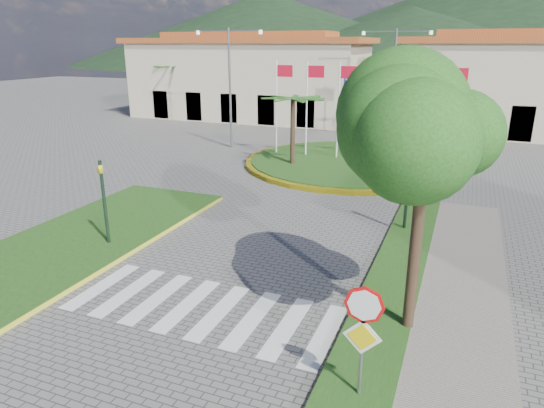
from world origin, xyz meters
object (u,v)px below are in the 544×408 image
at_px(deciduous_tree, 427,129).
at_px(car_dark_b, 442,133).
at_px(white_van, 279,115).
at_px(car_dark_a, 321,116).
at_px(roundabout_island, 350,162).
at_px(stop_sign, 363,326).

xyz_separation_m(deciduous_tree, car_dark_b, (-0.87, 27.10, -4.57)).
xyz_separation_m(white_van, car_dark_a, (4.07, 0.07, 0.08)).
bearing_deg(white_van, car_dark_a, -75.30).
bearing_deg(car_dark_a, roundabout_island, 179.00).
height_order(roundabout_island, car_dark_b, roundabout_island).
xyz_separation_m(stop_sign, deciduous_tree, (0.60, 3.04, 3.38)).
height_order(roundabout_island, stop_sign, roundabout_island).
distance_m(roundabout_island, deciduous_tree, 18.55).
height_order(stop_sign, car_dark_b, stop_sign).
distance_m(stop_sign, car_dark_a, 36.58).
relative_size(roundabout_island, car_dark_a, 3.25).
bearing_deg(car_dark_a, deciduous_tree, 176.38).
distance_m(roundabout_island, white_van, 17.98).
bearing_deg(stop_sign, roundabout_island, 103.73).
xyz_separation_m(roundabout_island, stop_sign, (4.90, -20.04, 1.62)).
relative_size(roundabout_island, stop_sign, 4.79).
bearing_deg(roundabout_island, car_dark_b, 65.39).
bearing_deg(stop_sign, car_dark_a, 107.74).
relative_size(deciduous_tree, car_dark_b, 1.86).
height_order(deciduous_tree, white_van, deciduous_tree).
height_order(car_dark_a, car_dark_b, car_dark_a).
bearing_deg(car_dark_b, car_dark_a, 91.14).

